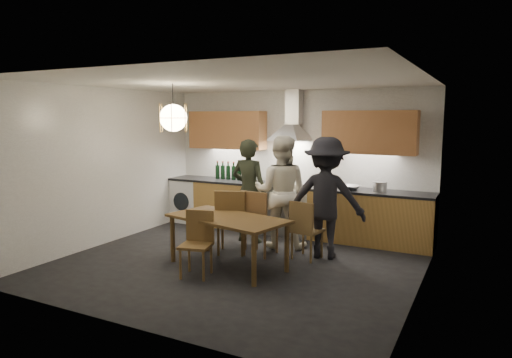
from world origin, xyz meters
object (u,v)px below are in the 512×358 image
at_px(stock_pot, 380,187).
at_px(mixing_bowl, 350,188).
at_px(chair_back_left, 231,218).
at_px(person_right, 326,198).
at_px(chair_front, 198,238).
at_px(wine_bottles, 234,171).
at_px(person_left, 249,191).
at_px(dining_table, 228,223).
at_px(person_mid, 281,192).

bearing_deg(stock_pot, mixing_bowl, -177.38).
height_order(chair_back_left, person_right, person_right).
distance_m(chair_front, stock_pot, 3.18).
xyz_separation_m(mixing_bowl, wine_bottles, (-2.36, 0.17, 0.13)).
bearing_deg(person_left, dining_table, 107.66).
relative_size(chair_back_left, person_left, 0.58).
height_order(person_mid, mixing_bowl, person_mid).
bearing_deg(mixing_bowl, chair_front, -118.72).
relative_size(person_right, stock_pot, 8.12).
relative_size(dining_table, person_left, 1.06).
bearing_deg(chair_back_left, dining_table, 94.42).
distance_m(stock_pot, wine_bottles, 2.84).
distance_m(chair_back_left, person_mid, 0.96).
bearing_deg(dining_table, person_left, 117.55).
bearing_deg(wine_bottles, dining_table, -62.06).
bearing_deg(person_mid, dining_table, 64.79).
height_order(chair_front, person_mid, person_mid).
height_order(person_mid, person_right, person_right).
bearing_deg(dining_table, mixing_bowl, 72.48).
bearing_deg(person_mid, chair_back_left, 42.04).
xyz_separation_m(person_right, wine_bottles, (-2.25, 1.14, 0.16)).
distance_m(chair_front, person_mid, 1.83).
distance_m(chair_back_left, person_right, 1.48).
bearing_deg(dining_table, person_right, 57.39).
relative_size(person_mid, stock_pot, 8.10).
height_order(chair_back_left, person_left, person_left).
distance_m(person_left, mixing_bowl, 1.71).
distance_m(person_mid, wine_bottles, 1.72).
xyz_separation_m(chair_back_left, mixing_bowl, (1.43, 1.53, 0.36)).
height_order(person_left, person_mid, person_mid).
bearing_deg(mixing_bowl, dining_table, -119.94).
bearing_deg(person_left, person_right, 173.29).
distance_m(person_left, stock_pot, 2.16).
relative_size(dining_table, chair_front, 2.13).
height_order(person_left, mixing_bowl, person_left).
height_order(person_left, person_right, person_right).
height_order(person_right, wine_bottles, person_right).
bearing_deg(person_left, chair_back_left, 99.95).
height_order(chair_back_left, stock_pot, stock_pot).
bearing_deg(person_right, mixing_bowl, -105.72).
bearing_deg(person_mid, stock_pot, -164.62).
bearing_deg(chair_front, stock_pot, 39.45).
distance_m(dining_table, wine_bottles, 2.55).
relative_size(dining_table, stock_pot, 8.23).
xyz_separation_m(chair_back_left, wine_bottles, (-0.92, 1.69, 0.49)).
distance_m(chair_front, person_right, 2.03).
distance_m(person_right, stock_pot, 1.16).
bearing_deg(stock_pot, dining_table, -128.72).
xyz_separation_m(dining_table, chair_back_left, (-0.25, 0.53, -0.06)).
distance_m(person_right, mixing_bowl, 0.98).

